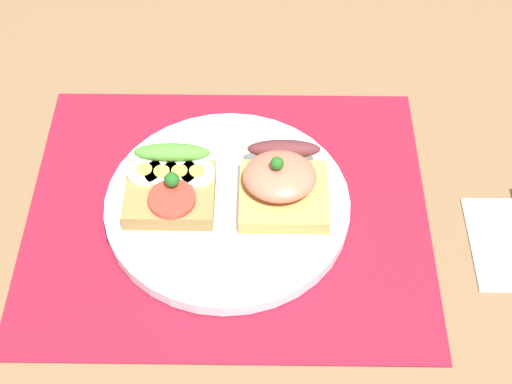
% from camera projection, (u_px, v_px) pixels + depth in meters
% --- Properties ---
extents(ground_plane, '(1.20, 0.90, 0.03)m').
position_uv_depth(ground_plane, '(228.00, 221.00, 0.82)').
color(ground_plane, brown).
extents(placemat, '(0.42, 0.35, 0.00)m').
position_uv_depth(placemat, '(228.00, 211.00, 0.80)').
color(placemat, maroon).
rests_on(placemat, ground_plane).
extents(plate, '(0.26, 0.26, 0.02)m').
position_uv_depth(plate, '(228.00, 205.00, 0.79)').
color(plate, white).
rests_on(plate, placemat).
extents(sandwich_egg_tomato, '(0.09, 0.09, 0.04)m').
position_uv_depth(sandwich_egg_tomato, '(171.00, 187.00, 0.78)').
color(sandwich_egg_tomato, olive).
rests_on(sandwich_egg_tomato, plate).
extents(sandwich_salmon, '(0.09, 0.10, 0.06)m').
position_uv_depth(sandwich_salmon, '(282.00, 181.00, 0.78)').
color(sandwich_salmon, '#B18E48').
rests_on(sandwich_salmon, plate).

